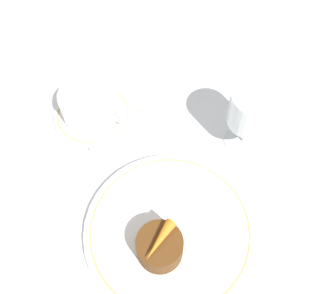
{
  "coord_description": "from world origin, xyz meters",
  "views": [
    {
      "loc": [
        0.07,
        -0.23,
        0.56
      ],
      "look_at": [
        -0.07,
        0.05,
        0.04
      ],
      "focal_mm": 42.0,
      "sensor_mm": 36.0,
      "label": 1
    }
  ],
  "objects": [
    {
      "name": "wine_glass",
      "position": [
        0.02,
        0.14,
        0.08
      ],
      "size": [
        0.07,
        0.07,
        0.12
      ],
      "color": "silver",
      "rests_on": "ground_plane"
    },
    {
      "name": "dinner_plate",
      "position": [
        -0.01,
        -0.06,
        0.01
      ],
      "size": [
        0.25,
        0.25,
        0.01
      ],
      "color": "white",
      "rests_on": "ground_plane"
    },
    {
      "name": "fork",
      "position": [
        -0.19,
        -0.04,
        0.0
      ],
      "size": [
        0.02,
        0.2,
        0.01
      ],
      "color": "silver",
      "rests_on": "ground_plane"
    },
    {
      "name": "dessert_cake",
      "position": [
        -0.01,
        -0.09,
        0.03
      ],
      "size": [
        0.06,
        0.06,
        0.04
      ],
      "color": "#563314",
      "rests_on": "dinner_plate"
    },
    {
      "name": "saucer",
      "position": [
        -0.23,
        0.07,
        0.01
      ],
      "size": [
        0.14,
        0.14,
        0.01
      ],
      "color": "white",
      "rests_on": "ground_plane"
    },
    {
      "name": "coffee_cup",
      "position": [
        -0.23,
        0.07,
        0.04
      ],
      "size": [
        0.12,
        0.1,
        0.05
      ],
      "color": "white",
      "rests_on": "saucer"
    },
    {
      "name": "ground_plane",
      "position": [
        0.0,
        0.0,
        0.0
      ],
      "size": [
        3.0,
        3.0,
        0.0
      ],
      "primitive_type": "plane",
      "color": "white"
    },
    {
      "name": "carrot_garnish",
      "position": [
        -0.01,
        -0.09,
        0.06
      ],
      "size": [
        0.02,
        0.06,
        0.02
      ],
      "color": "orange",
      "rests_on": "dessert_cake"
    },
    {
      "name": "spoon",
      "position": [
        -0.19,
        0.07,
        0.01
      ],
      "size": [
        0.02,
        0.1,
        0.0
      ],
      "color": "silver",
      "rests_on": "saucer"
    }
  ]
}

